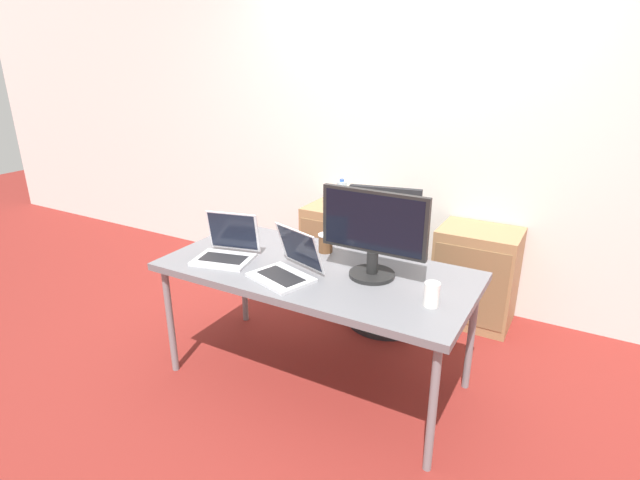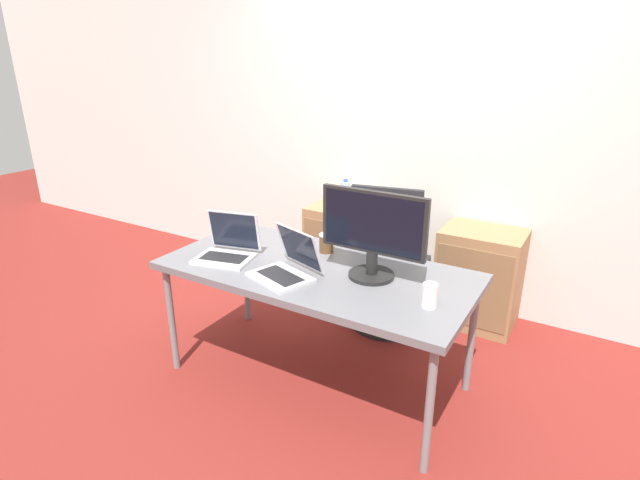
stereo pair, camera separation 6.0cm
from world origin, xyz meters
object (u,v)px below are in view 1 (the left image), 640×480
(cabinet_left, at_px, (341,249))
(water_bottle, at_px, (342,194))
(cabinet_right, at_px, (476,276))
(coffee_cup_white, at_px, (432,294))
(coffee_cup_brown, at_px, (326,243))
(monitor, at_px, (373,233))
(laptop_right, at_px, (287,267))
(laptop_left, at_px, (227,250))
(office_chair, at_px, (386,275))

(cabinet_left, height_order, water_bottle, water_bottle)
(cabinet_right, relative_size, coffee_cup_white, 5.98)
(coffee_cup_brown, bearing_deg, cabinet_right, 52.66)
(monitor, xyz_separation_m, coffee_cup_brown, (-0.38, 0.18, -0.19))
(cabinet_right, height_order, monitor, monitor)
(cabinet_right, xyz_separation_m, water_bottle, (-1.06, 0.00, 0.45))
(water_bottle, xyz_separation_m, coffee_cup_white, (1.11, -1.26, -0.02))
(laptop_right, bearing_deg, water_bottle, 105.13)
(cabinet_left, height_order, monitor, monitor)
(laptop_left, relative_size, coffee_cup_brown, 3.25)
(cabinet_left, height_order, coffee_cup_white, coffee_cup_white)
(laptop_right, relative_size, coffee_cup_white, 3.39)
(laptop_left, distance_m, coffee_cup_brown, 0.57)
(monitor, bearing_deg, laptop_left, -167.41)
(water_bottle, bearing_deg, cabinet_left, -90.00)
(laptop_left, relative_size, monitor, 0.63)
(water_bottle, bearing_deg, office_chair, -35.39)
(monitor, xyz_separation_m, coffee_cup_white, (0.37, -0.16, -0.19))
(coffee_cup_white, bearing_deg, laptop_right, -175.85)
(cabinet_right, bearing_deg, monitor, -106.37)
(water_bottle, relative_size, coffee_cup_white, 1.93)
(laptop_left, height_order, coffee_cup_white, laptop_left)
(cabinet_right, distance_m, water_bottle, 1.16)
(cabinet_right, height_order, coffee_cup_brown, coffee_cup_brown)
(cabinet_left, relative_size, laptop_left, 1.92)
(coffee_cup_white, bearing_deg, office_chair, 122.84)
(cabinet_left, bearing_deg, water_bottle, 90.00)
(cabinet_left, height_order, cabinet_right, same)
(office_chair, bearing_deg, laptop_right, -101.73)
(water_bottle, xyz_separation_m, laptop_left, (-0.08, -1.28, -0.03))
(laptop_right, distance_m, coffee_cup_brown, 0.40)
(laptop_left, height_order, coffee_cup_brown, laptop_left)
(cabinet_right, relative_size, water_bottle, 3.10)
(cabinet_left, height_order, laptop_right, laptop_right)
(cabinet_right, bearing_deg, coffee_cup_brown, -127.34)
(laptop_left, distance_m, monitor, 0.86)
(cabinet_right, xyz_separation_m, monitor, (-0.32, -1.10, 0.61))
(office_chair, distance_m, laptop_right, 1.02)
(office_chair, xyz_separation_m, cabinet_left, (-0.55, 0.39, -0.04))
(laptop_right, xyz_separation_m, coffee_cup_brown, (0.01, 0.40, 0.00))
(water_bottle, bearing_deg, cabinet_right, -0.12)
(cabinet_left, relative_size, water_bottle, 3.10)
(monitor, bearing_deg, cabinet_right, 73.63)
(monitor, relative_size, coffee_cup_brown, 5.16)
(cabinet_right, bearing_deg, water_bottle, 179.88)
(water_bottle, height_order, coffee_cup_white, water_bottle)
(office_chair, bearing_deg, coffee_cup_white, -57.16)
(water_bottle, xyz_separation_m, coffee_cup_brown, (0.36, -0.92, -0.03))
(office_chair, relative_size, laptop_right, 2.70)
(office_chair, height_order, cabinet_left, office_chair)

